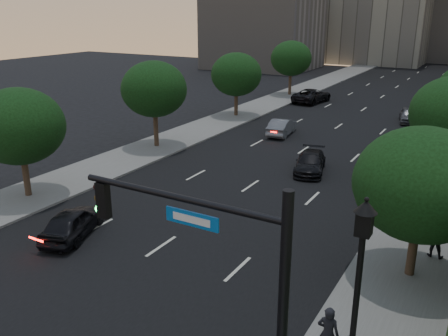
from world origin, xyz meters
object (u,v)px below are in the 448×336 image
Objects in this scene: sedan_near_left at (73,222)px; pedestrian_a at (328,334)px; traffic_signal_mast at (238,317)px; sedan_far_right at (409,115)px; pedestrian_c at (429,188)px; street_lamp at (357,294)px; sedan_far_left at (312,96)px; sedan_near_right at (310,162)px; sedan_mid_left at (282,127)px; pedestrian_b at (436,238)px.

sedan_near_left is 2.30× the size of pedestrian_a.
sedan_far_right is at bearing 93.83° from traffic_signal_mast.
sedan_near_left is 2.24× the size of pedestrian_c.
street_lamp is at bearing -177.70° from pedestrian_a.
sedan_far_left is at bearing 144.51° from sedan_far_right.
sedan_far_left reaches higher than sedan_near_right.
sedan_far_right is (3.09, 18.53, 0.06)m from sedan_near_right.
sedan_mid_left is 9.75m from sedan_near_right.
sedan_mid_left is at bearing -47.35° from pedestrian_b.
street_lamp is 14.25m from sedan_near_left.
sedan_mid_left is at bearing 111.36° from traffic_signal_mast.
street_lamp reaches higher than sedan_near_left.
pedestrian_a is at bearing 150.81° from sedan_near_left.
sedan_near_left is (-12.19, 6.05, -2.96)m from traffic_signal_mast.
sedan_far_left reaches higher than sedan_far_right.
traffic_signal_mast is 21.69m from sedan_near_right.
street_lamp is 18.51m from sedan_near_right.
sedan_far_left is 3.16× the size of pedestrian_a.
sedan_far_left is 43.24m from pedestrian_a.
sedan_far_right is (8.62, 10.50, -0.01)m from sedan_mid_left.
pedestrian_a is (6.77, -16.91, 0.41)m from sedan_near_right.
street_lamp is 3.00× the size of pedestrian_c.
pedestrian_a reaches higher than sedan_far_right.
pedestrian_a is (1.06, 3.80, -2.61)m from traffic_signal_mast.
traffic_signal_mast is at bearing -114.38° from street_lamp.
sedan_near_left is 1.01× the size of sedan_far_right.
traffic_signal_mast is 39.44m from sedan_far_right.
traffic_signal_mast is 1.21× the size of sedan_far_left.
sedan_far_right is at bearing -136.19° from sedan_mid_left.
pedestrian_a is at bearing 118.54° from sedan_far_left.
traffic_signal_mast is 4.73m from pedestrian_a.
pedestrian_b is at bearing -90.18° from sedan_far_right.
sedan_mid_left is at bearing 108.66° from sedan_far_left.
sedan_far_left is 3.30× the size of pedestrian_b.
sedan_far_left is 3.08× the size of pedestrian_c.
sedan_far_right is at bearing 66.29° from sedan_near_right.
pedestrian_c is (-1.09, 5.98, 0.06)m from pedestrian_b.
sedan_far_left is 12.62m from sedan_far_right.
sedan_far_right is 35.63m from pedestrian_a.
sedan_far_left is 1.29× the size of sedan_near_right.
sedan_mid_left is 21.76m from pedestrian_b.
pedestrian_b is at bearing 126.20° from sedan_far_left.
sedan_mid_left is 2.40× the size of pedestrian_a.
traffic_signal_mast reaches higher than sedan_near_right.
pedestrian_c is at bearing 134.77° from sedan_mid_left.
pedestrian_c is at bearing 83.98° from traffic_signal_mast.
sedan_far_left is at bearing -59.99° from pedestrian_b.
pedestrian_a is (15.25, -40.46, 0.26)m from sedan_far_left.
traffic_signal_mast reaches higher than sedan_far_right.
pedestrian_c reaches higher than sedan_near_right.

